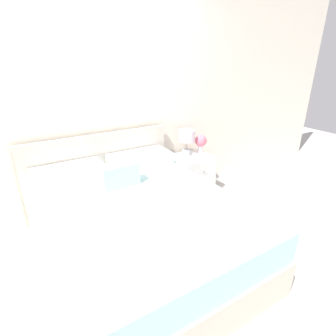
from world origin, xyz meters
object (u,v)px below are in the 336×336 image
nightstand (193,175)px  flower_vase (201,142)px  table_lamp (187,138)px  teacup (195,156)px  bed (136,226)px

nightstand → flower_vase: flower_vase is taller
nightstand → table_lamp: bearing=126.3°
nightstand → teacup: teacup is taller
bed → teacup: 1.31m
bed → flower_vase: 1.58m
nightstand → bed: bearing=-148.8°
flower_vase → nightstand: bearing=-160.8°
flower_vase → teacup: bearing=-144.3°
nightstand → flower_vase: bearing=19.2°
table_lamp → nightstand: bearing=-53.7°
teacup → nightstand: bearing=64.8°
nightstand → flower_vase: (0.16, 0.06, 0.43)m
flower_vase → teacup: size_ratio=2.59×
nightstand → flower_vase: 0.46m
bed → flower_vase: bed is taller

